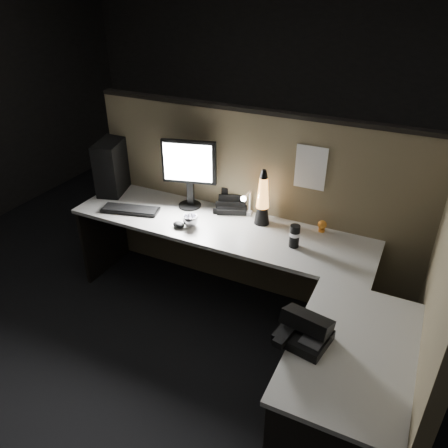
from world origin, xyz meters
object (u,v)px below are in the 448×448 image
at_px(pc_tower, 113,165).
at_px(lava_lamp, 263,202).
at_px(monitor, 189,168).
at_px(keyboard, 131,210).
at_px(desk_phone, 304,330).

bearing_deg(pc_tower, lava_lamp, -17.13).
xyz_separation_m(monitor, lava_lamp, (0.62, -0.01, -0.15)).
xyz_separation_m(pc_tower, keyboard, (0.35, -0.28, -0.21)).
bearing_deg(pc_tower, keyboard, -55.05).
height_order(lava_lamp, desk_phone, lava_lamp).
distance_m(pc_tower, desk_phone, 2.23).
bearing_deg(lava_lamp, desk_phone, -58.29).
bearing_deg(monitor, desk_phone, -54.44).
relative_size(lava_lamp, desk_phone, 1.48).
relative_size(monitor, keyboard, 1.22).
relative_size(monitor, lava_lamp, 1.27).
bearing_deg(keyboard, pc_tower, 126.81).
bearing_deg(pc_tower, monitor, -16.22).
bearing_deg(keyboard, desk_phone, -39.71).
relative_size(keyboard, desk_phone, 1.54).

